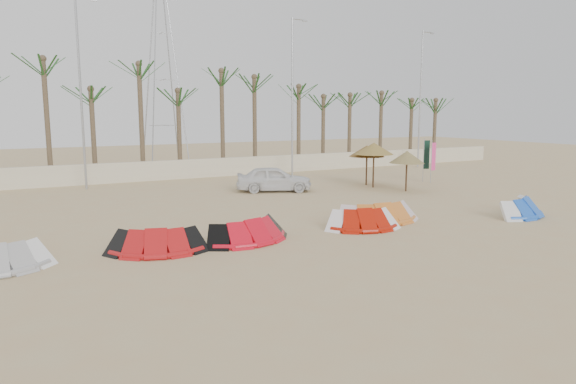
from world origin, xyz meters
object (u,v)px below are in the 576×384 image
kite_blue (516,206)px  kite_red_mid (246,229)px  car (274,179)px  kite_orange (374,211)px  kite_red_left (154,239)px  parasol_right (367,151)px  parasol_mid (407,157)px  parasol_left (374,149)px  kite_red_right (359,218)px

kite_blue → kite_red_mid: bearing=172.6°
kite_blue → car: size_ratio=0.80×
kite_orange → kite_blue: same height
kite_red_left → kite_orange: bearing=2.0°
kite_blue → car: car is taller
kite_red_left → kite_red_mid: size_ratio=0.96×
kite_orange → parasol_right: 11.00m
parasol_mid → car: size_ratio=0.54×
kite_red_left → kite_red_mid: (3.24, -0.08, 0.00)m
parasol_left → kite_orange: bearing=-127.7°
kite_red_mid → parasol_right: size_ratio=1.45×
kite_red_left → parasol_left: bearing=27.8°
kite_blue → parasol_left: bearing=91.9°
kite_red_mid → parasol_mid: size_ratio=1.54×
kite_red_left → car: bearing=45.8°
kite_red_left → kite_blue: size_ratio=1.00×
kite_red_mid → kite_orange: 6.09m
kite_red_left → parasol_mid: 17.20m
kite_red_right → kite_red_mid: bearing=175.1°
car → kite_orange: bearing=-156.3°
parasol_mid → kite_red_right: bearing=-141.5°
kite_red_left → parasol_left: parasol_left is taller
parasol_left → car: bearing=165.8°
kite_red_mid → kite_blue: size_ratio=1.04×
kite_orange → parasol_left: parasol_left is taller
kite_red_mid → parasol_mid: parasol_mid is taller
kite_red_right → parasol_right: (7.71, 9.65, 1.71)m
kite_red_right → kite_orange: (1.39, 0.81, 0.01)m
kite_blue → parasol_mid: bearing=86.9°
kite_orange → parasol_mid: parasol_mid is taller
parasol_mid → car: 7.74m
parasol_left → car: parasol_left is taller
car → kite_blue: bearing=-127.0°
parasol_right → car: bearing=176.1°
kite_red_right → kite_blue: same height
kite_orange → car: (0.01, 9.27, 0.31)m
kite_red_left → kite_blue: 15.73m
kite_red_left → kite_red_right: bearing=-3.5°
kite_red_mid → kite_orange: size_ratio=0.96×
kite_red_mid → parasol_left: bearing=34.0°
kite_orange → parasol_left: 9.99m
kite_red_left → kite_orange: same height
kite_red_mid → parasol_left: 14.71m
kite_blue → parasol_right: size_ratio=1.39×
parasol_right → car: parasol_right is taller
kite_blue → parasol_mid: size_ratio=1.47×
kite_orange → car: 9.27m
kite_orange → car: bearing=89.9°
kite_red_right → parasol_right: parasol_right is taller
kite_red_left → parasol_mid: bearing=20.4°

